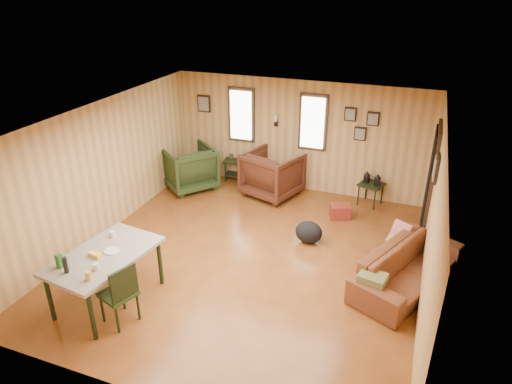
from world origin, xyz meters
TOP-DOWN VIEW (x-y plane):
  - room at (0.17, 0.27)m, footprint 5.54×6.04m
  - sofa at (2.55, 0.17)m, footprint 1.44×2.19m
  - recliner_brown at (-0.40, 2.46)m, footprint 1.30×1.26m
  - recliner_green at (-2.23, 2.17)m, footprint 1.37×1.38m
  - end_table at (-1.44, 2.93)m, footprint 0.57×0.53m
  - side_table at (1.64, 2.75)m, footprint 0.56×0.56m
  - cooler at (1.18, 1.94)m, footprint 0.46×0.40m
  - backpack at (0.83, 0.83)m, footprint 0.56×0.48m
  - sofa_pillows at (2.22, 0.10)m, footprint 0.64×1.63m
  - dining_table at (-1.47, -1.75)m, footprint 1.14×1.68m
  - dining_chair at (-0.99, -2.06)m, footprint 0.53×0.53m

SIDE VIEW (x-z plane):
  - cooler at x=1.18m, z-range 0.00..0.28m
  - backpack at x=0.83m, z-range 0.00..0.41m
  - end_table at x=-1.44m, z-range 0.04..0.67m
  - sofa at x=2.55m, z-range 0.00..0.83m
  - side_table at x=1.64m, z-range 0.13..0.84m
  - sofa_pillows at x=2.22m, z-range 0.33..0.66m
  - dining_chair at x=-0.99m, z-range 0.06..0.98m
  - recliner_green at x=-2.23m, z-range 0.00..1.04m
  - recliner_brown at x=-0.40m, z-range 0.00..1.08m
  - dining_table at x=-1.47m, z-range 0.21..1.24m
  - room at x=0.17m, z-range -0.02..2.43m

